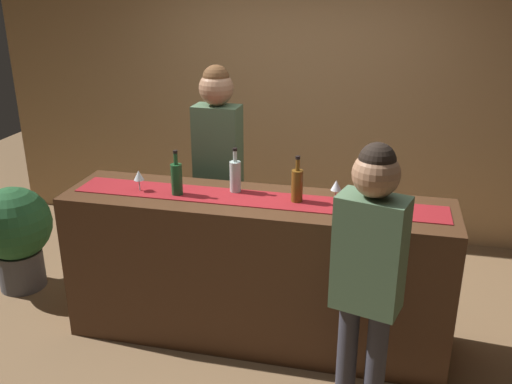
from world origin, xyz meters
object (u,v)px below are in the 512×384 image
Objects in this scene: wine_glass_near_customer at (139,176)px; customer_sipping at (369,265)px; wine_glass_mid_counter at (336,186)px; bartender at (218,155)px; wine_bottle_clear at (235,176)px; wine_bottle_green at (177,179)px; potted_plant_tall at (15,231)px; wine_bottle_amber at (297,185)px.

customer_sipping is at bearing -23.26° from wine_glass_near_customer.
bartender is at bearing 151.40° from wine_glass_mid_counter.
wine_glass_mid_counter is (0.66, -0.02, -0.01)m from wine_bottle_clear.
potted_plant_tall is (-1.48, 0.26, -0.65)m from wine_bottle_green.
bartender is at bearing 140.67° from wine_bottle_amber.
potted_plant_tall is at bearing 176.13° from wine_bottle_clear.
wine_bottle_clear is 0.36× the size of potted_plant_tall.
wine_bottle_green is at bearing 83.90° from bartender.
wine_bottle_clear is at bearing 11.81° from wine_glass_near_customer.
wine_glass_mid_counter is at bearing 153.51° from bartender.
wine_glass_near_customer is (-0.27, 0.01, -0.01)m from wine_bottle_green.
wine_bottle_amber is at bearing 139.77° from customer_sipping.
bartender reaches higher than wine_bottle_clear.
customer_sipping is 1.94× the size of potted_plant_tall.
customer_sipping reaches higher than potted_plant_tall.
wine_glass_mid_counter reaches higher than potted_plant_tall.
wine_bottle_clear is 1.96m from potted_plant_tall.
bartender reaches higher than wine_bottle_green.
bartender is 2.10× the size of potted_plant_tall.
wine_glass_near_customer is 0.71m from bartender.
potted_plant_tall is at bearing 14.97° from bartender.
wine_bottle_green is (-0.36, -0.14, 0.00)m from wine_bottle_clear.
wine_bottle_clear reaches higher than wine_glass_mid_counter.
potted_plant_tall is (-2.50, 0.15, -0.65)m from wine_glass_mid_counter.
bartender is 1.73m from customer_sipping.
wine_glass_mid_counter is 0.09× the size of customer_sipping.
potted_plant_tall is at bearing 168.16° from wine_glass_near_customer.
bartender reaches higher than wine_glass_mid_counter.
wine_bottle_green is 0.63m from bartender.
wine_glass_mid_counter is 0.17× the size of potted_plant_tall.
customer_sipping is at bearing -72.26° from wine_glass_mid_counter.
wine_bottle_green is at bearing -1.65° from wine_glass_near_customer.
wine_bottle_clear is at bearing 169.23° from wine_bottle_amber.
wine_glass_near_customer is (-0.62, -0.13, -0.01)m from wine_bottle_clear.
customer_sipping reaches higher than wine_glass_mid_counter.
potted_plant_tall is (-2.75, 0.91, -0.52)m from customer_sipping.
wine_glass_mid_counter is at bearing -1.89° from wine_bottle_clear.
wine_bottle_amber is 0.25m from wine_glass_mid_counter.
wine_glass_near_customer is at bearing 178.35° from wine_bottle_green.
wine_glass_near_customer is at bearing -168.19° from wine_bottle_clear.
wine_bottle_amber reaches higher than potted_plant_tall.
wine_bottle_clear is 0.17× the size of bartender.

